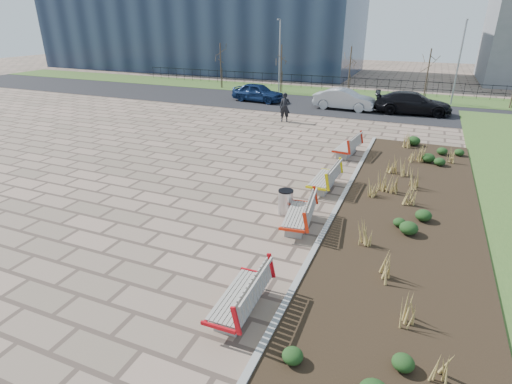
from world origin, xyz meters
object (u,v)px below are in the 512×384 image
at_px(bench_d, 347,145).
at_px(bench_c, 324,177).
at_px(bench_b, 298,213).
at_px(car_black, 413,103).
at_px(lamp_west, 280,57).
at_px(lamp_east, 458,64).
at_px(pedestrian, 285,107).
at_px(car_silver, 344,99).
at_px(car_blue, 258,92).
at_px(bench_a, 239,294).
at_px(litter_bin, 286,202).

bearing_deg(bench_d, bench_c, -83.08).
bearing_deg(bench_b, car_black, 75.39).
height_order(bench_c, lamp_west, lamp_west).
xyz_separation_m(bench_c, lamp_east, (5.00, 19.80, 2.54)).
relative_size(bench_c, pedestrian, 1.15).
distance_m(car_silver, car_black, 4.67).
height_order(bench_b, lamp_west, lamp_west).
relative_size(car_blue, lamp_west, 0.69).
bearing_deg(car_silver, lamp_west, 57.96).
height_order(bench_c, car_blue, car_blue).
xyz_separation_m(pedestrian, lamp_west, (-3.97, 9.90, 2.12)).
xyz_separation_m(bench_a, car_black, (2.40, 23.21, 0.26)).
xyz_separation_m(car_silver, car_black, (4.65, 0.40, 0.02)).
height_order(bench_d, car_silver, car_silver).
bearing_deg(bench_d, litter_bin, -88.44).
xyz_separation_m(lamp_west, lamp_east, (14.00, 0.00, 0.00)).
xyz_separation_m(car_silver, lamp_west, (-6.75, 4.74, 2.30)).
bearing_deg(bench_a, lamp_west, 106.84).
relative_size(bench_a, car_black, 0.41).
bearing_deg(litter_bin, bench_a, -82.63).
xyz_separation_m(bench_a, pedestrian, (-5.03, 17.66, 0.42)).
bearing_deg(pedestrian, bench_c, -72.41).
relative_size(bench_b, bench_c, 1.00).
bearing_deg(bench_a, bench_d, 88.76).
bearing_deg(bench_b, pedestrian, 103.43).
xyz_separation_m(bench_a, bench_d, (0.00, 12.32, 0.00)).
relative_size(bench_d, lamp_east, 0.35).
bearing_deg(bench_b, car_silver, 89.63).
bearing_deg(car_blue, bench_c, -142.66).
relative_size(bench_b, bench_d, 1.00).
xyz_separation_m(bench_a, lamp_west, (-9.00, 27.56, 2.54)).
height_order(bench_a, car_black, car_black).
xyz_separation_m(bench_c, lamp_west, (-9.00, 19.80, 2.54)).
distance_m(pedestrian, car_blue, 6.88).
distance_m(bench_c, litter_bin, 2.67).
xyz_separation_m(litter_bin, pedestrian, (-4.36, 12.48, 0.50)).
xyz_separation_m(bench_c, car_silver, (-2.25, 15.06, 0.24)).
xyz_separation_m(bench_d, lamp_east, (5.00, 15.24, 2.54)).
bearing_deg(lamp_west, pedestrian, -68.14).
relative_size(bench_a, litter_bin, 2.51).
distance_m(bench_b, car_black, 18.96).
bearing_deg(bench_d, lamp_east, 78.76).
relative_size(lamp_west, lamp_east, 1.00).
distance_m(bench_d, pedestrian, 7.35).
distance_m(bench_d, lamp_east, 16.24).
relative_size(car_blue, car_silver, 0.95).
xyz_separation_m(bench_b, bench_c, (0.00, 3.35, 0.00)).
distance_m(bench_c, car_blue, 17.92).
xyz_separation_m(pedestrian, car_silver, (2.78, 5.15, -0.17)).
height_order(car_blue, car_silver, car_silver).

